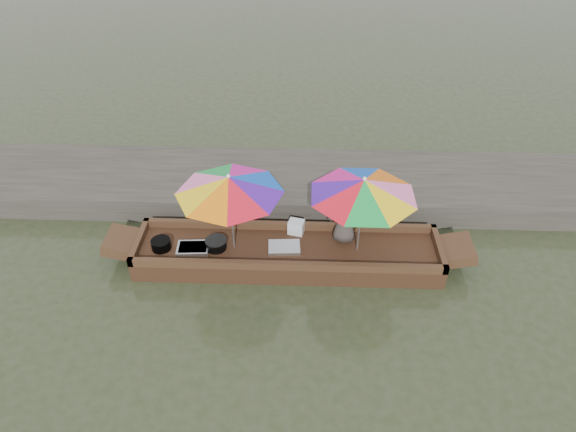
{
  "coord_description": "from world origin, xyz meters",
  "views": [
    {
      "loc": [
        0.25,
        -6.99,
        6.43
      ],
      "look_at": [
        0.0,
        0.1,
        1.0
      ],
      "focal_mm": 32.0,
      "sensor_mm": 36.0,
      "label": 1
    }
  ],
  "objects_px": {
    "cooking_pot": "(161,244)",
    "umbrella_bow": "(231,213)",
    "boat_hull": "(288,255)",
    "charcoal_grill": "(216,244)",
    "umbrella_stern": "(361,215)",
    "tray_crayfish": "(193,249)",
    "tray_scallop": "(284,247)",
    "supply_bag": "(296,227)",
    "vendor": "(345,216)"
  },
  "relations": [
    {
      "from": "tray_crayfish",
      "to": "boat_hull",
      "type": "bearing_deg",
      "value": 4.36
    },
    {
      "from": "boat_hull",
      "to": "supply_bag",
      "type": "relative_size",
      "value": 19.62
    },
    {
      "from": "umbrella_bow",
      "to": "umbrella_stern",
      "type": "relative_size",
      "value": 1.0
    },
    {
      "from": "charcoal_grill",
      "to": "supply_bag",
      "type": "height_order",
      "value": "supply_bag"
    },
    {
      "from": "supply_bag",
      "to": "vendor",
      "type": "relative_size",
      "value": 0.26
    },
    {
      "from": "boat_hull",
      "to": "tray_crayfish",
      "type": "bearing_deg",
      "value": -175.64
    },
    {
      "from": "tray_crayfish",
      "to": "vendor",
      "type": "distance_m",
      "value": 2.78
    },
    {
      "from": "tray_crayfish",
      "to": "umbrella_stern",
      "type": "bearing_deg",
      "value": 2.52
    },
    {
      "from": "vendor",
      "to": "umbrella_bow",
      "type": "distance_m",
      "value": 2.02
    },
    {
      "from": "tray_scallop",
      "to": "supply_bag",
      "type": "relative_size",
      "value": 2.01
    },
    {
      "from": "supply_bag",
      "to": "umbrella_stern",
      "type": "height_order",
      "value": "umbrella_stern"
    },
    {
      "from": "boat_hull",
      "to": "tray_crayfish",
      "type": "height_order",
      "value": "tray_crayfish"
    },
    {
      "from": "boat_hull",
      "to": "vendor",
      "type": "height_order",
      "value": "vendor"
    },
    {
      "from": "tray_scallop",
      "to": "supply_bag",
      "type": "height_order",
      "value": "supply_bag"
    },
    {
      "from": "boat_hull",
      "to": "charcoal_grill",
      "type": "bearing_deg",
      "value": -177.89
    },
    {
      "from": "boat_hull",
      "to": "cooking_pot",
      "type": "distance_m",
      "value": 2.29
    },
    {
      "from": "supply_bag",
      "to": "umbrella_bow",
      "type": "bearing_deg",
      "value": -157.93
    },
    {
      "from": "boat_hull",
      "to": "charcoal_grill",
      "type": "distance_m",
      "value": 1.31
    },
    {
      "from": "charcoal_grill",
      "to": "vendor",
      "type": "xyz_separation_m",
      "value": [
        2.3,
        0.32,
        0.45
      ]
    },
    {
      "from": "supply_bag",
      "to": "umbrella_bow",
      "type": "relative_size",
      "value": 0.15
    },
    {
      "from": "tray_crayfish",
      "to": "vendor",
      "type": "relative_size",
      "value": 0.53
    },
    {
      "from": "tray_crayfish",
      "to": "umbrella_bow",
      "type": "bearing_deg",
      "value": 10.14
    },
    {
      "from": "vendor",
      "to": "umbrella_bow",
      "type": "relative_size",
      "value": 0.58
    },
    {
      "from": "cooking_pot",
      "to": "umbrella_bow",
      "type": "height_order",
      "value": "umbrella_bow"
    },
    {
      "from": "cooking_pot",
      "to": "umbrella_stern",
      "type": "xyz_separation_m",
      "value": [
        3.52,
        0.09,
        0.68
      ]
    },
    {
      "from": "tray_crayfish",
      "to": "charcoal_grill",
      "type": "relative_size",
      "value": 1.55
    },
    {
      "from": "umbrella_stern",
      "to": "vendor",
      "type": "bearing_deg",
      "value": 130.34
    },
    {
      "from": "charcoal_grill",
      "to": "umbrella_bow",
      "type": "relative_size",
      "value": 0.2
    },
    {
      "from": "cooking_pot",
      "to": "charcoal_grill",
      "type": "relative_size",
      "value": 0.96
    },
    {
      "from": "cooking_pot",
      "to": "umbrella_stern",
      "type": "relative_size",
      "value": 0.19
    },
    {
      "from": "charcoal_grill",
      "to": "tray_scallop",
      "type": "bearing_deg",
      "value": 1.27
    },
    {
      "from": "tray_scallop",
      "to": "umbrella_bow",
      "type": "xyz_separation_m",
      "value": [
        -0.91,
        0.02,
        0.74
      ]
    },
    {
      "from": "boat_hull",
      "to": "supply_bag",
      "type": "distance_m",
      "value": 0.56
    },
    {
      "from": "boat_hull",
      "to": "tray_crayfish",
      "type": "relative_size",
      "value": 9.74
    },
    {
      "from": "boat_hull",
      "to": "cooking_pot",
      "type": "relative_size",
      "value": 15.71
    },
    {
      "from": "cooking_pot",
      "to": "umbrella_bow",
      "type": "relative_size",
      "value": 0.19
    },
    {
      "from": "boat_hull",
      "to": "vendor",
      "type": "bearing_deg",
      "value": 15.2
    },
    {
      "from": "boat_hull",
      "to": "tray_scallop",
      "type": "relative_size",
      "value": 9.74
    },
    {
      "from": "tray_crayfish",
      "to": "umbrella_stern",
      "type": "xyz_separation_m",
      "value": [
        2.94,
        0.13,
        0.73
      ]
    },
    {
      "from": "cooking_pot",
      "to": "supply_bag",
      "type": "height_order",
      "value": "supply_bag"
    },
    {
      "from": "tray_crayfish",
      "to": "charcoal_grill",
      "type": "bearing_deg",
      "value": 11.35
    },
    {
      "from": "tray_scallop",
      "to": "vendor",
      "type": "distance_m",
      "value": 1.22
    },
    {
      "from": "charcoal_grill",
      "to": "cooking_pot",
      "type": "bearing_deg",
      "value": -177.66
    },
    {
      "from": "umbrella_stern",
      "to": "cooking_pot",
      "type": "bearing_deg",
      "value": -178.57
    },
    {
      "from": "cooking_pot",
      "to": "charcoal_grill",
      "type": "xyz_separation_m",
      "value": [
        0.99,
        0.04,
        -0.01
      ]
    },
    {
      "from": "charcoal_grill",
      "to": "vendor",
      "type": "distance_m",
      "value": 2.36
    },
    {
      "from": "tray_scallop",
      "to": "charcoal_grill",
      "type": "relative_size",
      "value": 1.55
    },
    {
      "from": "tray_scallop",
      "to": "umbrella_stern",
      "type": "distance_m",
      "value": 1.51
    },
    {
      "from": "supply_bag",
      "to": "vendor",
      "type": "distance_m",
      "value": 0.98
    },
    {
      "from": "vendor",
      "to": "boat_hull",
      "type": "bearing_deg",
      "value": 20.06
    }
  ]
}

